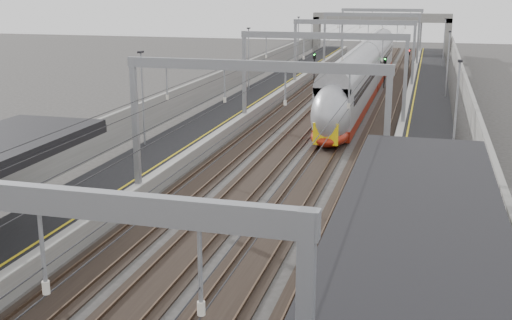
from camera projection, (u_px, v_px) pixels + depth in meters
The scene contains 12 objects.
platform_left at pixel (235, 112), 55.49m from camera, with size 4.00×120.00×1.00m, color black.
platform_right at pixel (426, 122), 51.46m from camera, with size 4.00×120.00×1.00m, color black.
tracks at pixel (327, 122), 53.59m from camera, with size 11.40×140.00×0.20m.
overhead_line at pixel (340, 42), 58.17m from camera, with size 13.00×140.00×6.60m.
overbridge at pixel (381, 23), 103.48m from camera, with size 22.00×2.20×6.90m.
wall_left at pixel (200, 98), 56.01m from camera, with size 0.30×120.00×3.20m, color slate.
wall_right at pixel (469, 110), 50.37m from camera, with size 0.30×120.00×3.20m, color slate.
train at pixel (362, 77), 64.83m from camera, with size 2.75×50.04×4.34m.
bench at pixel (435, 317), 18.89m from camera, with size 0.62×1.81×0.92m.
signal_green at pixel (314, 62), 75.74m from camera, with size 0.32×0.32×3.48m.
signal_red_near at pixel (385, 66), 71.20m from camera, with size 0.32×0.32×3.48m.
signal_red_far at pixel (409, 57), 80.46m from camera, with size 0.32×0.32×3.48m.
Camera 1 is at (7.98, -7.30, 10.94)m, focal length 45.00 mm.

